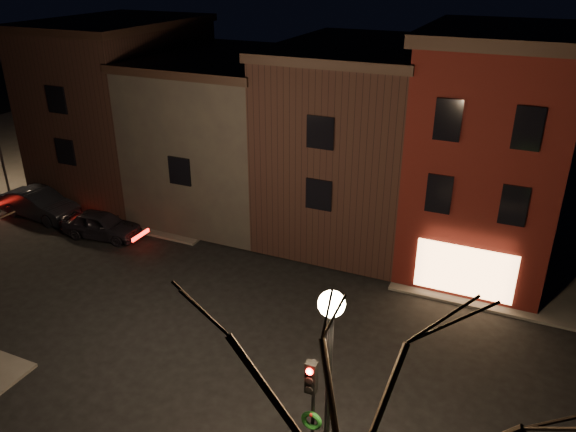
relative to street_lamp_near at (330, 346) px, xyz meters
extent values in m
plane|color=black|center=(-6.20, 6.00, -5.18)|extent=(120.00, 120.00, 0.00)
cube|color=#2D2B28|center=(-26.20, 26.00, -5.12)|extent=(30.00, 30.00, 0.12)
cube|color=#480F0C|center=(1.80, 15.50, -0.06)|extent=(6.00, 8.00, 10.00)
cube|color=black|center=(1.80, 15.50, 5.19)|extent=(6.50, 8.50, 0.50)
cube|color=#FFB772|center=(1.80, 11.45, -3.76)|extent=(4.00, 0.12, 2.20)
cube|color=black|center=(-4.70, 16.50, -0.56)|extent=(7.00, 10.00, 9.00)
cube|color=black|center=(-4.70, 16.50, 4.14)|extent=(7.30, 10.30, 0.40)
cube|color=black|center=(-11.95, 16.50, -1.06)|extent=(7.50, 10.00, 8.00)
cube|color=black|center=(-11.95, 16.50, 3.14)|extent=(7.80, 10.30, 0.40)
cube|color=black|center=(-19.20, 16.50, -0.31)|extent=(7.00, 10.00, 9.50)
cube|color=black|center=(-19.20, 16.50, 4.64)|extent=(7.30, 10.30, 0.40)
cylinder|color=black|center=(0.00, 0.00, -2.06)|extent=(0.14, 0.14, 6.00)
sphere|color=#FFD18C|center=(0.00, 0.00, 1.12)|extent=(0.60, 0.60, 0.60)
cylinder|color=black|center=(-0.60, 0.60, -3.06)|extent=(0.10, 0.10, 4.00)
cube|color=black|center=(-0.60, 0.42, -1.46)|extent=(0.28, 0.22, 0.90)
cylinder|color=#FF0C07|center=(-0.60, 0.30, -1.18)|extent=(0.18, 0.06, 0.18)
cylinder|color=black|center=(-0.60, 0.30, -1.46)|extent=(0.18, 0.06, 0.18)
cylinder|color=black|center=(-0.60, 0.30, -1.74)|extent=(0.18, 0.06, 0.18)
torus|color=#0C380F|center=(-0.60, 0.51, -2.96)|extent=(0.58, 0.14, 0.58)
sphere|color=#990C0C|center=(-0.60, 0.49, -2.74)|extent=(0.12, 0.12, 0.12)
imported|color=black|center=(-15.99, 9.95, -4.48)|extent=(4.26, 2.11, 1.40)
imported|color=black|center=(-20.73, 10.46, -4.38)|extent=(4.95, 2.05, 1.59)
camera|label=1|loc=(3.34, -9.77, 7.98)|focal=35.00mm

